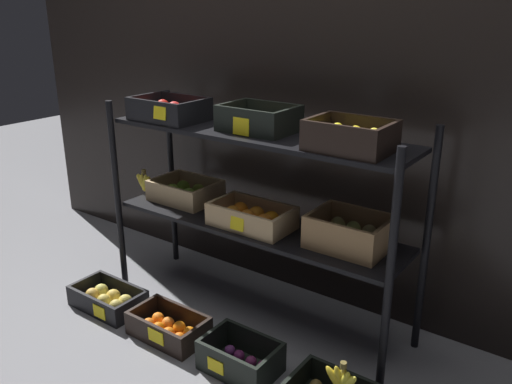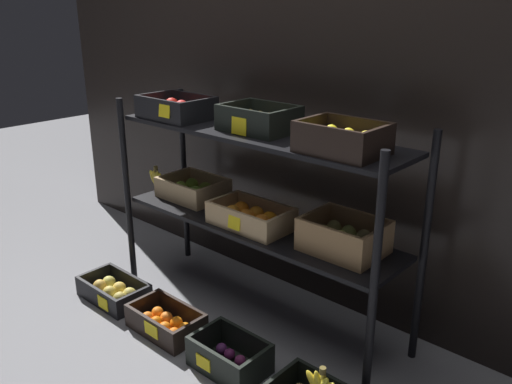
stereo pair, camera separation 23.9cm
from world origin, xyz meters
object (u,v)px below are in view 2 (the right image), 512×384
Objects in this scene: crate_ground_apple_gold at (114,291)px; display_rack at (255,179)px; crate_ground_tangerine at (166,323)px; crate_ground_plum at (230,358)px.

display_rack is at bearing 31.56° from crate_ground_apple_gold.
display_rack reaches higher than crate_ground_apple_gold.
display_rack is at bearing 62.02° from crate_ground_tangerine.
crate_ground_tangerine is (-0.21, -0.39, -0.65)m from display_rack.
crate_ground_tangerine is at bearing -117.98° from display_rack.
crate_ground_apple_gold is 0.83m from crate_ground_plum.
display_rack is 0.78m from crate_ground_tangerine.
crate_ground_apple_gold is at bearing -148.44° from display_rack.
crate_ground_tangerine is 0.41m from crate_ground_plum.
display_rack is 0.77m from crate_ground_plum.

